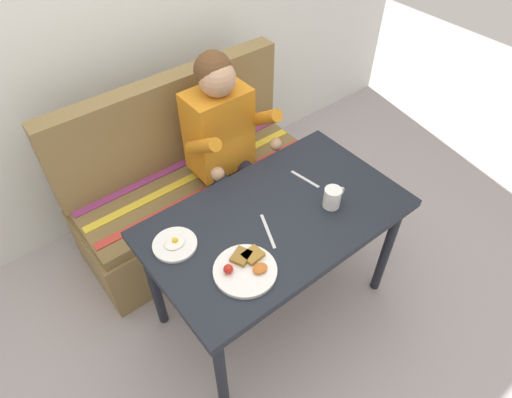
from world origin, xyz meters
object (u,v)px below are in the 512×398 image
(person, at_px, (226,139))
(knife, at_px, (268,231))
(fork, at_px, (305,179))
(plate_breakfast, at_px, (245,268))
(plate_eggs, at_px, (175,244))
(couch, at_px, (194,188))
(coffee_mug, at_px, (333,197))
(table, at_px, (276,228))

(person, relative_size, knife, 6.06)
(person, height_order, fork, person)
(plate_breakfast, height_order, fork, plate_breakfast)
(plate_breakfast, distance_m, plate_eggs, 0.33)
(couch, distance_m, plate_eggs, 0.87)
(knife, bearing_deg, coffee_mug, 12.75)
(coffee_mug, bearing_deg, couch, 105.64)
(couch, height_order, person, person)
(couch, relative_size, coffee_mug, 12.20)
(coffee_mug, bearing_deg, knife, 170.10)
(plate_breakfast, bearing_deg, person, 59.47)
(table, bearing_deg, knife, -152.21)
(couch, relative_size, fork, 8.47)
(couch, bearing_deg, plate_breakfast, -107.72)
(coffee_mug, height_order, knife, coffee_mug)
(person, distance_m, fork, 0.51)
(table, height_order, person, person)
(table, distance_m, plate_eggs, 0.48)
(person, xyz_separation_m, plate_breakfast, (-0.44, -0.74, 0.00))
(plate_eggs, bearing_deg, person, 37.26)
(knife, bearing_deg, plate_eggs, 175.40)
(table, distance_m, knife, 0.13)
(couch, distance_m, fork, 0.82)
(couch, distance_m, coffee_mug, 1.01)
(fork, bearing_deg, knife, -166.72)
(table, bearing_deg, couch, 90.00)
(table, height_order, plate_eggs, plate_eggs)
(plate_breakfast, bearing_deg, knife, 26.65)
(fork, bearing_deg, plate_eggs, 167.91)
(person, bearing_deg, plate_eggs, -142.74)
(table, xyz_separation_m, couch, (0.00, 0.76, -0.32))
(person, distance_m, plate_eggs, 0.75)
(fork, bearing_deg, person, 95.15)
(fork, bearing_deg, couch, 102.91)
(table, height_order, plate_breakfast, plate_breakfast)
(table, xyz_separation_m, fork, (0.27, 0.10, 0.08))
(plate_eggs, distance_m, coffee_mug, 0.74)
(plate_breakfast, height_order, knife, plate_breakfast)
(coffee_mug, height_order, fork, coffee_mug)
(plate_breakfast, relative_size, coffee_mug, 2.21)
(fork, bearing_deg, coffee_mug, -105.28)
(couch, xyz_separation_m, coffee_mug, (0.24, -0.87, 0.45))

